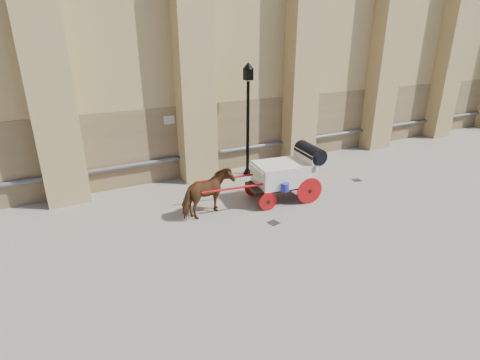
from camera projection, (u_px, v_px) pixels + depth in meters
ground at (264, 206)px, 13.14m from camera, size 90.00×90.00×0.00m
horse at (208, 194)px, 12.22m from camera, size 1.99×1.35×1.54m
carriage at (288, 171)px, 13.37m from camera, size 4.59×1.76×1.96m
street_lamp at (248, 117)px, 15.25m from camera, size 0.43×0.43×4.62m
drain_grate_near at (274, 223)px, 11.97m from camera, size 0.38×0.38×0.01m
drain_grate_far at (357, 180)px, 15.45m from camera, size 0.38×0.38×0.01m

